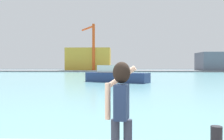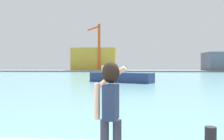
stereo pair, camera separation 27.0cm
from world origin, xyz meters
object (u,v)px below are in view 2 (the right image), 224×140
at_px(harbor_bollard, 211,137).
at_px(warehouse_right, 219,61).
at_px(boat_moored, 120,76).
at_px(warehouse_left, 94,59).
at_px(port_crane, 98,42).
at_px(person_photographer, 110,104).

relative_size(harbor_bollard, warehouse_right, 0.04).
height_order(boat_moored, warehouse_right, warehouse_right).
bearing_deg(harbor_bollard, boat_moored, 95.48).
height_order(warehouse_left, port_crane, port_crane).
height_order(boat_moored, port_crane, port_crane).
distance_m(harbor_bollard, warehouse_right, 93.16).
xyz_separation_m(warehouse_left, port_crane, (1.69, -3.25, 6.23)).
distance_m(warehouse_left, port_crane, 7.22).
bearing_deg(warehouse_right, boat_moored, -120.16).
relative_size(harbor_bollard, port_crane, 0.03).
height_order(person_photographer, port_crane, port_crane).
xyz_separation_m(person_photographer, boat_moored, (-0.78, 29.96, -0.81)).
relative_size(person_photographer, boat_moored, 0.20).
bearing_deg(harbor_bollard, person_photographer, -147.91).
relative_size(person_photographer, warehouse_right, 0.16).
bearing_deg(boat_moored, warehouse_right, 86.66).
distance_m(boat_moored, warehouse_left, 62.77).
relative_size(person_photographer, warehouse_left, 0.10).
bearing_deg(boat_moored, port_crane, 126.69).
bearing_deg(warehouse_left, person_photographer, -82.15).
bearing_deg(harbor_bollard, port_crane, 98.43).
xyz_separation_m(harbor_bollard, port_crane, (-12.89, 87.00, 10.12)).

